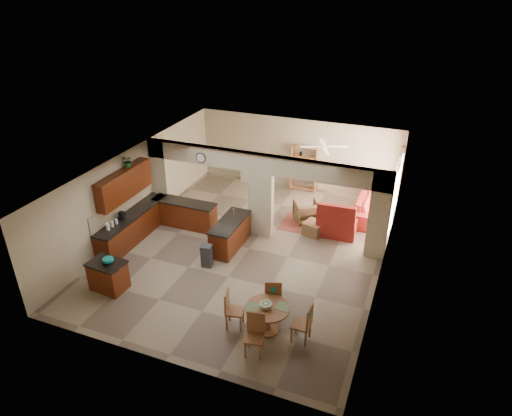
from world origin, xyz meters
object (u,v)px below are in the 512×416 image
at_px(sofa, 375,205).
at_px(armchair, 306,212).
at_px(dining_table, 268,315).
at_px(kitchen_island, 108,275).

distance_m(sofa, armchair, 2.50).
distance_m(dining_table, sofa, 7.10).
bearing_deg(dining_table, sofa, 77.77).
relative_size(dining_table, sofa, 0.38).
xyz_separation_m(kitchen_island, dining_table, (4.59, 0.01, 0.06)).
distance_m(kitchen_island, sofa, 9.24).
height_order(dining_table, armchair, armchair).
xyz_separation_m(dining_table, sofa, (1.50, 6.93, -0.08)).
distance_m(kitchen_island, armchair, 6.89).
relative_size(kitchen_island, dining_table, 0.96).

